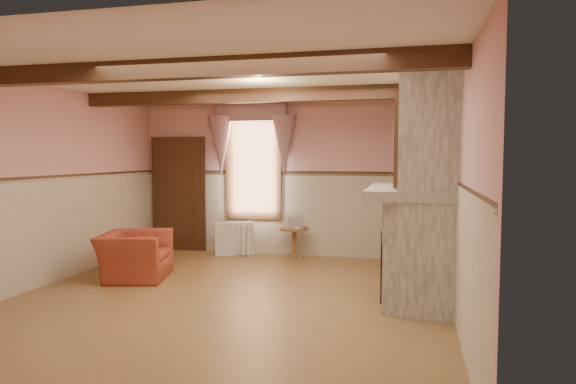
% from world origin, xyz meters
% --- Properties ---
extents(floor, '(5.50, 6.00, 0.01)m').
position_xyz_m(floor, '(0.00, 0.00, 0.00)').
color(floor, brown).
rests_on(floor, ground).
extents(ceiling, '(5.50, 6.00, 0.01)m').
position_xyz_m(ceiling, '(0.00, 0.00, 2.80)').
color(ceiling, silver).
rests_on(ceiling, wall_back).
extents(wall_back, '(5.50, 0.02, 2.80)m').
position_xyz_m(wall_back, '(0.00, 3.00, 1.40)').
color(wall_back, '#CE8E8F').
rests_on(wall_back, floor).
extents(wall_front, '(5.50, 0.02, 2.80)m').
position_xyz_m(wall_front, '(0.00, -3.00, 1.40)').
color(wall_front, '#CE8E8F').
rests_on(wall_front, floor).
extents(wall_left, '(0.02, 6.00, 2.80)m').
position_xyz_m(wall_left, '(-2.75, 0.00, 1.40)').
color(wall_left, '#CE8E8F').
rests_on(wall_left, floor).
extents(wall_right, '(0.02, 6.00, 2.80)m').
position_xyz_m(wall_right, '(2.75, 0.00, 1.40)').
color(wall_right, '#CE8E8F').
rests_on(wall_right, floor).
extents(wainscot, '(5.50, 6.00, 1.50)m').
position_xyz_m(wainscot, '(0.00, 0.00, 0.75)').
color(wainscot, beige).
rests_on(wainscot, floor).
extents(chair_rail, '(5.50, 6.00, 0.08)m').
position_xyz_m(chair_rail, '(0.00, 0.00, 1.50)').
color(chair_rail, black).
rests_on(chair_rail, wainscot).
extents(firebox, '(0.20, 0.95, 0.90)m').
position_xyz_m(firebox, '(2.00, 0.60, 0.45)').
color(firebox, black).
rests_on(firebox, floor).
extents(armchair, '(1.14, 1.23, 0.68)m').
position_xyz_m(armchair, '(-1.71, 0.63, 0.34)').
color(armchair, maroon).
rests_on(armchair, floor).
extents(side_table, '(0.56, 0.56, 0.55)m').
position_xyz_m(side_table, '(0.26, 2.61, 0.28)').
color(side_table, brown).
rests_on(side_table, floor).
extents(book_stack, '(0.32, 0.37, 0.20)m').
position_xyz_m(book_stack, '(0.27, 2.65, 0.65)').
color(book_stack, '#B7AD8C').
rests_on(book_stack, side_table).
extents(radiator, '(0.71, 0.45, 0.60)m').
position_xyz_m(radiator, '(-0.89, 2.70, 0.30)').
color(radiator, silver).
rests_on(radiator, floor).
extents(bowl, '(0.37, 0.37, 0.09)m').
position_xyz_m(bowl, '(2.24, 0.38, 1.47)').
color(bowl, brown).
rests_on(bowl, mantel).
extents(mantel_clock, '(0.14, 0.24, 0.20)m').
position_xyz_m(mantel_clock, '(2.24, 1.27, 1.52)').
color(mantel_clock, black).
rests_on(mantel_clock, mantel).
extents(oil_lamp, '(0.11, 0.11, 0.28)m').
position_xyz_m(oil_lamp, '(2.24, 1.05, 1.56)').
color(oil_lamp, gold).
rests_on(oil_lamp, mantel).
extents(candle_red, '(0.06, 0.06, 0.16)m').
position_xyz_m(candle_red, '(2.24, 0.09, 1.50)').
color(candle_red, maroon).
rests_on(candle_red, mantel).
extents(jar_yellow, '(0.06, 0.06, 0.12)m').
position_xyz_m(jar_yellow, '(2.24, 0.07, 1.48)').
color(jar_yellow, gold).
rests_on(jar_yellow, mantel).
extents(fireplace, '(0.85, 2.00, 2.80)m').
position_xyz_m(fireplace, '(2.42, 0.60, 1.40)').
color(fireplace, gray).
rests_on(fireplace, floor).
extents(mantel, '(1.05, 2.05, 0.12)m').
position_xyz_m(mantel, '(2.24, 0.60, 1.36)').
color(mantel, gray).
rests_on(mantel, fireplace).
extents(overmantel_mirror, '(0.06, 1.44, 1.04)m').
position_xyz_m(overmantel_mirror, '(2.06, 0.60, 1.97)').
color(overmantel_mirror, silver).
rests_on(overmantel_mirror, fireplace).
extents(door, '(1.10, 0.10, 2.10)m').
position_xyz_m(door, '(-2.10, 2.94, 1.05)').
color(door, black).
rests_on(door, floor).
extents(window, '(1.06, 0.08, 2.02)m').
position_xyz_m(window, '(-0.60, 2.97, 1.65)').
color(window, white).
rests_on(window, wall_back).
extents(window_drapes, '(1.30, 0.14, 1.40)m').
position_xyz_m(window_drapes, '(-0.60, 2.88, 2.25)').
color(window_drapes, gray).
rests_on(window_drapes, wall_back).
extents(ceiling_beam_front, '(5.50, 0.18, 0.20)m').
position_xyz_m(ceiling_beam_front, '(0.00, -1.20, 2.70)').
color(ceiling_beam_front, black).
rests_on(ceiling_beam_front, ceiling).
extents(ceiling_beam_back, '(5.50, 0.18, 0.20)m').
position_xyz_m(ceiling_beam_back, '(0.00, 1.20, 2.70)').
color(ceiling_beam_back, black).
rests_on(ceiling_beam_back, ceiling).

